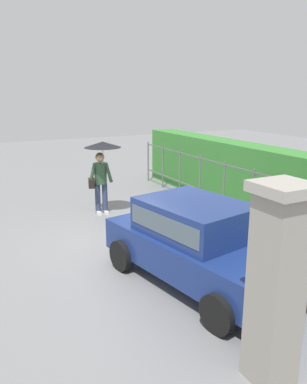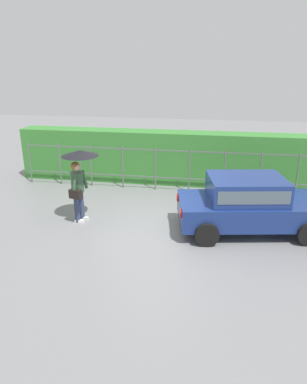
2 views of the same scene
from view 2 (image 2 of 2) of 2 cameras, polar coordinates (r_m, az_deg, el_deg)
name	(u,v)px [view 2 (image 2 of 2)]	position (r m, az deg, el deg)	size (l,w,h in m)	color
ground_plane	(155,230)	(9.56, 0.27, -6.09)	(40.00, 40.00, 0.00)	slate
car	(248,202)	(9.54, 15.06, -1.60)	(3.94, 2.39, 1.48)	navy
pedestrian	(79,170)	(9.78, -11.97, 3.42)	(1.00, 1.00, 2.04)	#2D3856
fence_section	(172,168)	(12.21, 3.04, 3.93)	(10.62, 0.05, 1.50)	#59605B
hedge_row	(175,158)	(13.02, 3.51, 5.53)	(11.57, 0.90, 1.90)	#387F33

